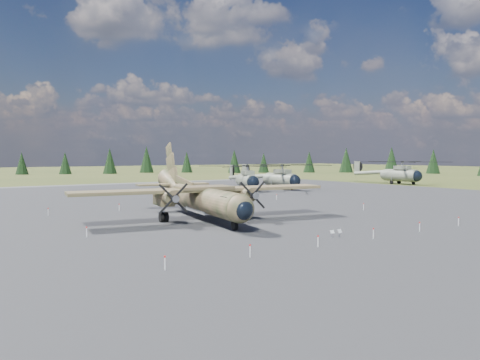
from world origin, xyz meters
TOP-DOWN VIEW (x-y plane):
  - ground at (0.00, 0.00)m, footprint 500.00×500.00m
  - apron at (0.00, 10.00)m, footprint 120.00×120.00m
  - transport_plane at (-3.59, 4.18)m, footprint 26.43×23.81m
  - helicopter_near at (23.11, 33.69)m, footprint 23.41×23.69m
  - helicopter_mid at (30.00, 32.15)m, footprint 20.25×23.25m
  - helicopter_far at (63.47, 29.82)m, footprint 22.10×25.21m
  - info_placard_left at (-0.31, -11.27)m, footprint 0.39×0.17m
  - info_placard_right at (0.15, -11.65)m, footprint 0.47×0.27m
  - barrier_fence at (-0.46, -0.08)m, footprint 33.12×29.62m
  - treeline at (-3.16, -4.99)m, footprint 291.98×286.02m

SIDE VIEW (x-z plane):
  - ground at x=0.00m, z-range 0.00..0.00m
  - apron at x=0.00m, z-range -0.02..0.02m
  - info_placard_left at x=-0.31m, z-range 0.10..0.70m
  - info_placard_right at x=0.15m, z-range 0.11..0.81m
  - barrier_fence at x=-0.46m, z-range 0.08..0.93m
  - transport_plane at x=-3.59m, z-range -1.85..6.85m
  - helicopter_near at x=23.11m, z-range 0.99..5.73m
  - helicopter_mid at x=30.00m, z-range 1.03..5.93m
  - helicopter_far at x=63.47m, z-range 1.11..6.40m
  - treeline at x=-3.16m, z-range -0.74..10.25m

